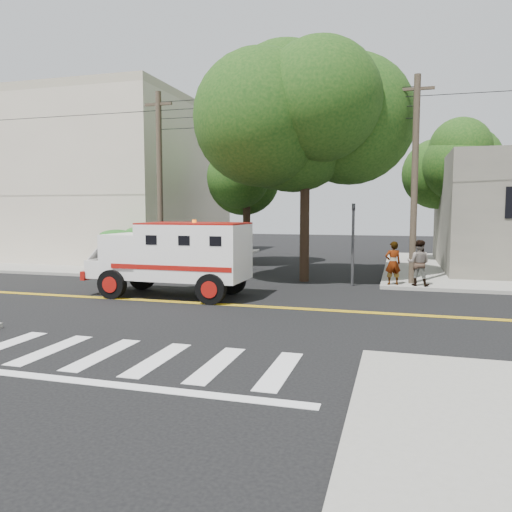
% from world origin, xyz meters
% --- Properties ---
extents(ground, '(100.00, 100.00, 0.00)m').
position_xyz_m(ground, '(0.00, 0.00, 0.00)').
color(ground, black).
rests_on(ground, ground).
extents(sidewalk_nw, '(17.00, 17.00, 0.15)m').
position_xyz_m(sidewalk_nw, '(-13.50, 13.50, 0.07)').
color(sidewalk_nw, gray).
rests_on(sidewalk_nw, ground).
extents(building_left, '(16.00, 14.00, 10.00)m').
position_xyz_m(building_left, '(-15.50, 15.00, 5.15)').
color(building_left, beige).
rests_on(building_left, sidewalk_nw).
extents(utility_pole_left, '(0.28, 0.28, 9.00)m').
position_xyz_m(utility_pole_left, '(-5.60, 6.00, 4.50)').
color(utility_pole_left, '#382D23').
rests_on(utility_pole_left, ground).
extents(utility_pole_right, '(0.28, 0.28, 9.00)m').
position_xyz_m(utility_pole_right, '(6.30, 6.20, 4.50)').
color(utility_pole_right, '#382D23').
rests_on(utility_pole_right, ground).
extents(tree_main, '(6.08, 5.70, 9.85)m').
position_xyz_m(tree_main, '(1.94, 6.21, 7.20)').
color(tree_main, black).
rests_on(tree_main, ground).
extents(tree_left, '(4.48, 4.20, 7.70)m').
position_xyz_m(tree_left, '(-2.68, 11.79, 5.73)').
color(tree_left, black).
rests_on(tree_left, ground).
extents(tree_right, '(4.80, 4.50, 8.20)m').
position_xyz_m(tree_right, '(8.84, 15.77, 6.09)').
color(tree_right, black).
rests_on(tree_right, ground).
extents(traffic_signal, '(0.15, 0.18, 3.60)m').
position_xyz_m(traffic_signal, '(3.80, 5.60, 2.23)').
color(traffic_signal, '#3F3F42').
rests_on(traffic_signal, ground).
extents(accessibility_sign, '(0.45, 0.10, 2.02)m').
position_xyz_m(accessibility_sign, '(-6.20, 6.17, 1.37)').
color(accessibility_sign, '#3F3F42').
rests_on(accessibility_sign, ground).
extents(palm_planter, '(3.52, 2.63, 2.36)m').
position_xyz_m(palm_planter, '(-7.44, 6.62, 1.65)').
color(palm_planter, '#1E3314').
rests_on(palm_planter, sidewalk_nw).
extents(armored_truck, '(6.29, 2.61, 2.85)m').
position_xyz_m(armored_truck, '(-2.51, 1.08, 1.62)').
color(armored_truck, white).
rests_on(armored_truck, ground).
extents(pedestrian_a, '(0.78, 0.63, 1.85)m').
position_xyz_m(pedestrian_a, '(5.50, 5.50, 1.08)').
color(pedestrian_a, gray).
rests_on(pedestrian_a, sidewalk_ne).
extents(pedestrian_b, '(1.05, 0.89, 1.92)m').
position_xyz_m(pedestrian_b, '(6.54, 5.50, 1.11)').
color(pedestrian_b, gray).
rests_on(pedestrian_b, sidewalk_ne).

